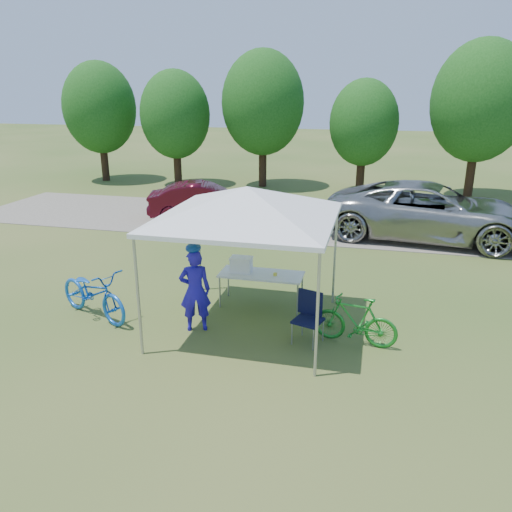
{
  "coord_description": "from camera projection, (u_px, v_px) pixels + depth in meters",
  "views": [
    {
      "loc": [
        2.23,
        -8.49,
        4.37
      ],
      "look_at": [
        -0.32,
        2.0,
        0.74
      ],
      "focal_mm": 35.0,
      "sensor_mm": 36.0,
      "label": 1
    }
  ],
  "objects": [
    {
      "name": "ice_cream_cup",
      "position": [
        275.0,
        274.0,
        10.28
      ],
      "size": [
        0.08,
        0.08,
        0.06
      ],
      "primitive_type": "cylinder",
      "color": "yellow",
      "rests_on": "folding_table"
    },
    {
      "name": "bike_green",
      "position": [
        355.0,
        320.0,
        8.89
      ],
      "size": [
        1.56,
        0.65,
        0.91
      ],
      "primitive_type": "imported",
      "rotation": [
        0.0,
        0.0,
        -1.72
      ],
      "color": "#1C8126",
      "rests_on": "ground"
    },
    {
      "name": "gravel_strip",
      "position": [
        307.0,
        223.0,
        17.08
      ],
      "size": [
        24.0,
        5.0,
        0.02
      ],
      "primitive_type": "cube",
      "color": "gray",
      "rests_on": "ground"
    },
    {
      "name": "cyclist",
      "position": [
        195.0,
        290.0,
        9.31
      ],
      "size": [
        0.68,
        0.57,
        1.6
      ],
      "primitive_type": "imported",
      "rotation": [
        0.0,
        0.0,
        3.53
      ],
      "color": "#2015AE",
      "rests_on": "ground"
    },
    {
      "name": "sedan",
      "position": [
        204.0,
        201.0,
        17.44
      ],
      "size": [
        4.08,
        2.42,
        1.27
      ],
      "primitive_type": "imported",
      "rotation": [
        0.0,
        0.0,
        1.87
      ],
      "color": "#440B17",
      "rests_on": "gravel_strip"
    },
    {
      "name": "folding_chair",
      "position": [
        309.0,
        313.0,
        8.97
      ],
      "size": [
        0.59,
        0.62,
        0.93
      ],
      "rotation": [
        0.0,
        0.0,
        -0.31
      ],
      "color": "black",
      "rests_on": "ground"
    },
    {
      "name": "ground",
      "position": [
        248.0,
        325.0,
        9.72
      ],
      "size": [
        100.0,
        100.0,
        0.0
      ],
      "primitive_type": "plane",
      "color": "#2D5119",
      "rests_on": "ground"
    },
    {
      "name": "canopy",
      "position": [
        247.0,
        191.0,
        8.87
      ],
      "size": [
        4.53,
        4.53,
        3.0
      ],
      "color": "#A5A5AA",
      "rests_on": "ground"
    },
    {
      "name": "bike_blue",
      "position": [
        93.0,
        293.0,
        9.92
      ],
      "size": [
        2.09,
        1.44,
        1.04
      ],
      "primitive_type": "imported",
      "rotation": [
        0.0,
        0.0,
        1.15
      ],
      "color": "blue",
      "rests_on": "ground"
    },
    {
      "name": "minivan",
      "position": [
        430.0,
        211.0,
        15.01
      ],
      "size": [
        6.39,
        3.51,
        1.7
      ],
      "primitive_type": "imported",
      "rotation": [
        0.0,
        0.0,
        1.45
      ],
      "color": "#9E9E99",
      "rests_on": "gravel_strip"
    },
    {
      "name": "folding_table",
      "position": [
        261.0,
        275.0,
        10.42
      ],
      "size": [
        1.74,
        0.72,
        0.71
      ],
      "color": "white",
      "rests_on": "ground"
    },
    {
      "name": "cooler",
      "position": [
        241.0,
        264.0,
        10.45
      ],
      "size": [
        0.45,
        0.31,
        0.33
      ],
      "color": "white",
      "rests_on": "folding_table"
    },
    {
      "name": "treeline",
      "position": [
        322.0,
        109.0,
        21.6
      ],
      "size": [
        24.89,
        4.28,
        6.3
      ],
      "color": "#382314",
      "rests_on": "ground"
    }
  ]
}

